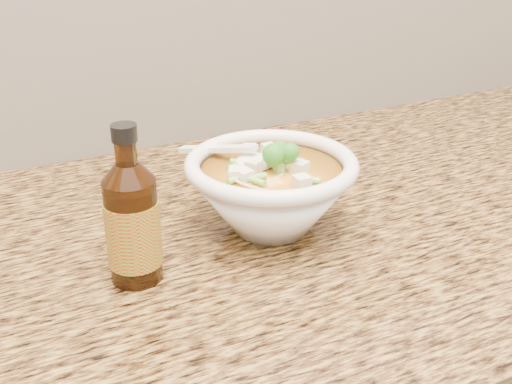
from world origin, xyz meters
name	(u,v)px	position (x,y,z in m)	size (l,w,h in m)	color
counter_slab	(216,248)	(0.00, 1.68, 0.88)	(4.00, 0.68, 0.04)	olive
soup_bowl	(271,192)	(0.07, 1.66, 0.95)	(0.20, 0.21, 0.11)	white
hot_sauce_bottle	(133,224)	(-0.11, 1.62, 0.96)	(0.07, 0.07, 0.17)	#311806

